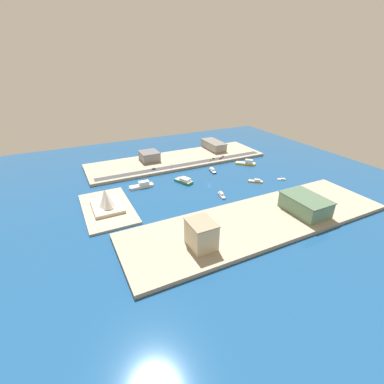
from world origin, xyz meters
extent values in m
plane|color=navy|center=(0.00, 0.00, 0.00)|extent=(440.00, 440.00, 0.00)
cube|color=#9E937F|center=(-86.92, 0.00, 1.66)|extent=(70.00, 240.00, 3.33)
cube|color=#9E937F|center=(86.92, 0.00, 1.66)|extent=(70.00, 240.00, 3.33)
cube|color=#A89E89|center=(-5.77, 112.72, 1.00)|extent=(77.36, 43.21, 2.00)
cube|color=#38383D|center=(61.91, 0.00, 3.40)|extent=(9.97, 228.00, 0.15)
cube|color=orange|center=(-17.59, -50.67, 0.79)|extent=(13.46, 14.90, 1.57)
cone|color=orange|center=(-12.30, -44.33, 0.79)|extent=(1.99, 1.99, 1.41)
cube|color=white|center=(-18.78, -52.09, 2.64)|extent=(6.27, 6.74, 2.13)
cube|color=beige|center=(-17.59, -50.67, 1.62)|extent=(12.93, 14.30, 0.10)
cube|color=#2D8C4C|center=(18.38, 22.88, 1.38)|extent=(23.30, 16.47, 2.77)
cone|color=#2D8C4C|center=(29.02, 27.29, 1.38)|extent=(3.26, 3.26, 2.49)
cube|color=white|center=(16.34, 22.04, 4.30)|extent=(13.51, 11.26, 3.06)
cube|color=beige|center=(18.38, 22.88, 2.82)|extent=(22.37, 15.81, 0.10)
cube|color=#1E284C|center=(31.33, -22.65, 0.78)|extent=(15.45, 6.96, 1.56)
cone|color=#1E284C|center=(23.55, -21.42, 0.78)|extent=(1.60, 1.60, 1.40)
cube|color=white|center=(33.18, -22.94, 2.82)|extent=(8.02, 4.79, 2.53)
cube|color=beige|center=(31.33, -22.65, 1.61)|extent=(14.83, 6.68, 0.10)
cube|color=yellow|center=(34.47, -75.21, 1.21)|extent=(22.12, 23.84, 2.42)
cone|color=yellow|center=(43.24, -65.17, 1.21)|extent=(3.07, 3.07, 2.17)
cube|color=white|center=(31.80, -78.27, 4.75)|extent=(10.04, 10.46, 4.66)
cube|color=beige|center=(34.47, -75.21, 2.47)|extent=(21.24, 22.89, 0.10)
cube|color=silver|center=(26.62, 69.87, 1.38)|extent=(8.14, 25.85, 2.77)
cone|color=silver|center=(26.84, 83.48, 1.38)|extent=(2.53, 2.53, 2.49)
cube|color=white|center=(26.57, 66.93, 4.76)|extent=(6.11, 11.20, 3.98)
cube|color=beige|center=(26.62, 69.87, 2.82)|extent=(7.81, 24.81, 0.10)
cube|color=white|center=(-25.95, -81.80, 0.51)|extent=(7.48, 9.09, 1.01)
cone|color=white|center=(-23.36, -77.89, 0.51)|extent=(1.26, 1.26, 0.91)
cube|color=white|center=(-26.73, -82.98, 1.49)|extent=(4.25, 5.02, 0.96)
cube|color=beige|center=(-25.95, -81.80, 1.06)|extent=(7.18, 8.72, 0.10)
cylinder|color=silver|center=(-25.71, -81.43, 6.23)|extent=(0.24, 0.24, 10.44)
cube|color=#999EA3|center=(-30.92, 3.14, 0.79)|extent=(14.36, 6.34, 1.58)
cone|color=#999EA3|center=(-38.16, 4.61, 0.79)|extent=(1.67, 1.67, 1.42)
cube|color=white|center=(-29.42, 2.84, 2.73)|extent=(6.50, 4.04, 2.30)
cube|color=beige|center=(-30.92, 3.14, 1.63)|extent=(13.78, 6.09, 0.10)
cube|color=gray|center=(98.00, 36.35, 8.90)|extent=(25.30, 22.86, 11.14)
cube|color=#59595C|center=(98.00, 36.35, 14.87)|extent=(26.31, 23.78, 0.80)
cube|color=#C6B793|center=(-97.48, 62.78, 13.16)|extent=(21.36, 17.42, 19.67)
cube|color=gray|center=(-97.48, 62.78, 23.40)|extent=(22.21, 18.11, 0.80)
cube|color=slate|center=(-94.99, -43.15, 10.35)|extent=(38.99, 26.46, 14.04)
cube|color=#47624A|center=(-94.99, -43.15, 17.77)|extent=(40.55, 27.52, 0.80)
cube|color=gray|center=(103.66, -66.51, 8.85)|extent=(43.23, 19.85, 11.04)
cube|color=slate|center=(103.66, -66.51, 14.77)|extent=(44.96, 20.64, 0.80)
cylinder|color=black|center=(62.84, -40.67, 3.80)|extent=(0.27, 0.65, 0.64)
cylinder|color=black|center=(64.38, -40.62, 3.80)|extent=(0.27, 0.65, 0.64)
cylinder|color=black|center=(62.96, -43.93, 3.80)|extent=(0.27, 0.65, 0.64)
cylinder|color=black|center=(64.50, -43.87, 3.80)|extent=(0.27, 0.65, 0.64)
cube|color=yellow|center=(63.67, -42.27, 4.08)|extent=(1.90, 4.71, 0.76)
cube|color=#262D38|center=(63.68, -42.50, 4.71)|extent=(1.62, 2.66, 0.51)
cylinder|color=black|center=(64.19, -56.84, 3.80)|extent=(0.26, 0.64, 0.64)
cylinder|color=black|center=(65.71, -56.87, 3.80)|extent=(0.26, 0.64, 0.64)
cylinder|color=black|center=(64.13, -59.95, 3.80)|extent=(0.26, 0.64, 0.64)
cylinder|color=black|center=(65.65, -59.98, 3.80)|extent=(0.26, 0.64, 0.64)
cube|color=#B7B7BC|center=(64.92, -58.41, 4.08)|extent=(1.81, 4.48, 0.76)
cube|color=#262D38|center=(64.92, -58.63, 4.77)|extent=(1.57, 2.52, 0.63)
cylinder|color=black|center=(62.74, 44.57, 3.80)|extent=(0.26, 0.64, 0.64)
cylinder|color=black|center=(64.50, 44.54, 3.80)|extent=(0.26, 0.64, 0.64)
cylinder|color=black|center=(62.67, 40.98, 3.80)|extent=(0.26, 0.64, 0.64)
cylinder|color=black|center=(64.43, 40.95, 3.80)|extent=(0.26, 0.64, 0.64)
cube|color=blue|center=(63.59, 42.76, 4.11)|extent=(2.06, 5.17, 0.82)
cube|color=#262D38|center=(63.58, 42.50, 4.77)|extent=(1.78, 2.91, 0.51)
cylinder|color=black|center=(60.26, -37.34, 3.80)|extent=(0.28, 0.65, 0.64)
cylinder|color=black|center=(58.59, -37.42, 3.80)|extent=(0.28, 0.65, 0.64)
cylinder|color=black|center=(60.11, -34.00, 3.80)|extent=(0.28, 0.65, 0.64)
cylinder|color=black|center=(58.45, -34.07, 3.80)|extent=(0.28, 0.65, 0.64)
cube|color=white|center=(59.35, -35.71, 4.07)|extent=(2.07, 4.86, 0.74)
cube|color=#262D38|center=(59.34, -35.47, 4.72)|extent=(1.76, 2.74, 0.55)
cylinder|color=black|center=(60.27, -53.15, 3.80)|extent=(0.26, 0.65, 0.64)
cylinder|color=black|center=(58.57, -53.19, 3.80)|extent=(0.26, 0.65, 0.64)
cylinder|color=black|center=(60.20, -50.05, 3.80)|extent=(0.26, 0.65, 0.64)
cylinder|color=black|center=(58.51, -50.09, 3.80)|extent=(0.26, 0.65, 0.64)
cube|color=red|center=(59.39, -51.62, 4.06)|extent=(1.99, 4.47, 0.73)
cube|color=#262D38|center=(59.38, -51.40, 4.72)|extent=(1.72, 2.52, 0.58)
cylinder|color=black|center=(55.74, 22.39, 6.08)|extent=(0.18, 0.18, 5.50)
cube|color=black|center=(55.74, 22.39, 9.33)|extent=(0.36, 0.36, 1.00)
sphere|color=red|center=(55.74, 22.39, 9.68)|extent=(0.24, 0.24, 0.24)
sphere|color=yellow|center=(55.74, 22.39, 9.33)|extent=(0.24, 0.24, 0.24)
sphere|color=green|center=(55.74, 22.39, 8.98)|extent=(0.24, 0.24, 0.24)
cube|color=#BCAD93|center=(-5.77, 112.72, 3.50)|extent=(36.63, 26.28, 3.00)
cone|color=white|center=(-13.10, 112.72, 11.15)|extent=(10.87, 9.28, 13.44)
cone|color=white|center=(-5.77, 112.72, 12.50)|extent=(15.22, 13.82, 16.27)
cone|color=white|center=(0.51, 112.72, 11.07)|extent=(11.70, 10.19, 13.36)
cylinder|color=brown|center=(-97.97, -50.87, 5.41)|extent=(0.50, 0.50, 4.16)
sphere|color=#2D7233|center=(-97.97, -50.87, 9.24)|extent=(4.37, 4.37, 4.37)
cylinder|color=brown|center=(-101.17, -43.32, 5.09)|extent=(0.50, 0.50, 3.53)
sphere|color=#2D7233|center=(-101.17, -43.32, 8.72)|extent=(4.64, 4.64, 4.64)
cylinder|color=brown|center=(-101.53, -35.64, 5.51)|extent=(0.50, 0.50, 4.36)
sphere|color=#2D7233|center=(-101.53, -35.64, 9.88)|extent=(5.47, 5.47, 5.47)
camera|label=1|loc=(-240.83, 141.89, 127.74)|focal=25.69mm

